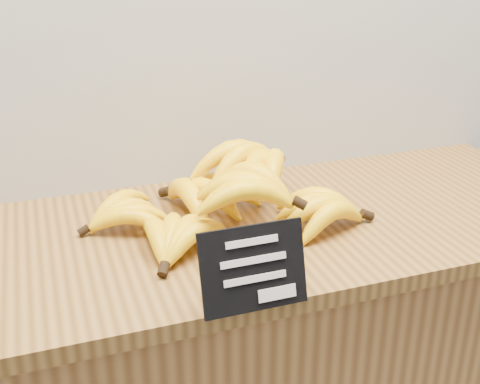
# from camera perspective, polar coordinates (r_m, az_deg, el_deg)

# --- Properties ---
(counter_top) EXTENTS (1.47, 0.54, 0.03)m
(counter_top) POSITION_cam_1_polar(r_m,az_deg,el_deg) (1.15, -0.82, -3.85)
(counter_top) COLOR olive
(counter_top) RESTS_ON counter
(chalkboard_sign) EXTENTS (0.16, 0.04, 0.13)m
(chalkboard_sign) POSITION_cam_1_polar(r_m,az_deg,el_deg) (0.88, 1.30, -7.26)
(chalkboard_sign) COLOR black
(chalkboard_sign) RESTS_ON counter_top
(banana_pile) EXTENTS (0.54, 0.37, 0.12)m
(banana_pile) POSITION_cam_1_polar(r_m,az_deg,el_deg) (1.13, -0.93, -0.59)
(banana_pile) COLOR yellow
(banana_pile) RESTS_ON counter_top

